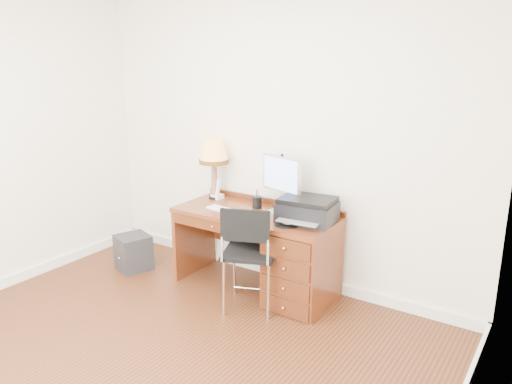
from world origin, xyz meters
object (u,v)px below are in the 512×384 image
Objects in this scene: desk at (286,254)px; phone at (217,193)px; monitor at (281,177)px; equipment_box at (133,252)px; leg_lamp at (214,155)px; printer at (307,210)px; chair at (245,247)px.

desk is 7.31× the size of phone.
desk is 2.91× the size of monitor.
phone is 0.57× the size of equipment_box.
leg_lamp is (-0.78, 0.03, 0.11)m from monitor.
leg_lamp is at bearing 170.10° from desk.
printer is (0.32, -0.10, -0.22)m from monitor.
printer is at bearing -1.53° from monitor.
printer reaches higher than desk.
monitor is 0.79m from leg_lamp.
leg_lamp is 0.63× the size of chair.
chair is at bearing -135.86° from printer.
leg_lamp is at bearing 167.63° from printer.
monitor reaches higher than equipment_box.
printer is 1.95m from equipment_box.
leg_lamp reaches higher than printer.
chair is at bearing -32.16° from phone.
leg_lamp is at bearing -167.01° from monitor.
monitor is 0.86× the size of leg_lamp.
phone reaches higher than equipment_box.
equipment_box is at bearing -147.78° from monitor.
chair reaches higher than equipment_box.
printer is 1.40× the size of equipment_box.
equipment_box is (-1.61, -0.32, -0.23)m from desk.
leg_lamp is (-1.10, 0.12, 0.34)m from printer.
equipment_box is at bearing -145.19° from leg_lamp.
printer reaches higher than equipment_box.
printer is 1.08m from phone.
chair is 2.64× the size of equipment_box.
phone is at bearing 11.35° from leg_lamp.
monitor is at bearing 157.46° from printer.
monitor is 0.54× the size of chair.
leg_lamp reaches higher than phone.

